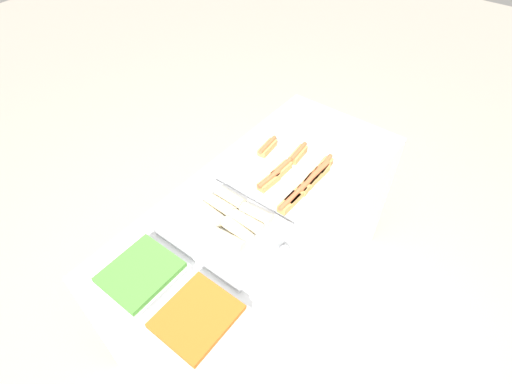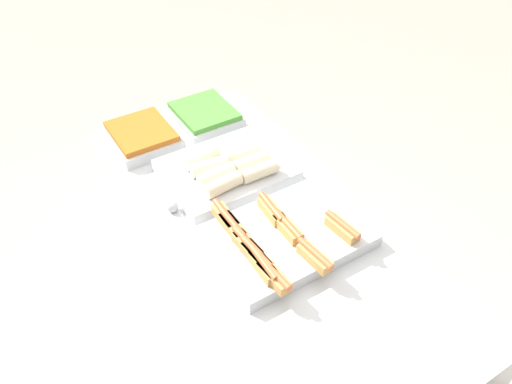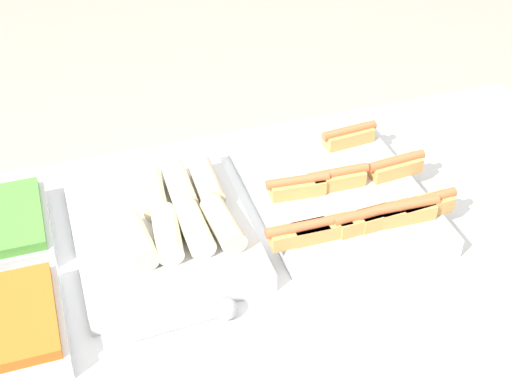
% 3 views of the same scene
% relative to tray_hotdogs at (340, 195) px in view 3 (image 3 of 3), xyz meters
% --- Properties ---
extents(counter, '(1.68, 0.73, 0.93)m').
position_rel_tray_hotdogs_xyz_m(counter, '(-0.15, 0.02, -0.50)').
color(counter, silver).
rests_on(counter, ground_plane).
extents(tray_hotdogs, '(0.45, 0.52, 0.10)m').
position_rel_tray_hotdogs_xyz_m(tray_hotdogs, '(0.00, 0.00, 0.00)').
color(tray_hotdogs, silver).
rests_on(tray_hotdogs, counter).
extents(tray_wraps, '(0.38, 0.47, 0.11)m').
position_rel_tray_hotdogs_xyz_m(tray_wraps, '(-0.41, 0.01, 0.00)').
color(tray_wraps, silver).
rests_on(tray_wraps, counter).
extents(serving_spoon_near, '(0.21, 0.04, 0.04)m').
position_rel_tray_hotdogs_xyz_m(serving_spoon_near, '(-0.37, -0.25, -0.02)').
color(serving_spoon_near, '#B2B5BA').
rests_on(serving_spoon_near, counter).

